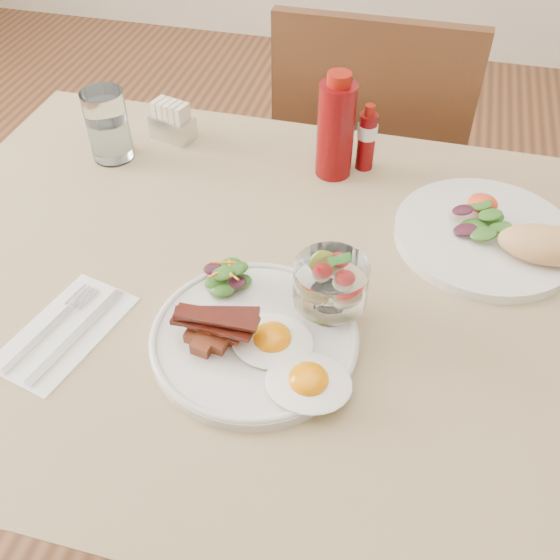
% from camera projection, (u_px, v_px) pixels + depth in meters
% --- Properties ---
extents(table, '(1.33, 0.88, 0.75)m').
position_uv_depth(table, '(313.00, 325.00, 0.98)').
color(table, '#4F3018').
rests_on(table, ground).
extents(chair_far, '(0.42, 0.42, 0.93)m').
position_uv_depth(chair_far, '(368.00, 166.00, 1.54)').
color(chair_far, '#4F3018').
rests_on(chair_far, ground).
extents(main_plate, '(0.28, 0.28, 0.02)m').
position_uv_depth(main_plate, '(255.00, 338.00, 0.84)').
color(main_plate, silver).
rests_on(main_plate, table).
extents(fried_eggs, '(0.18, 0.16, 0.03)m').
position_uv_depth(fried_eggs, '(290.00, 360.00, 0.79)').
color(fried_eggs, white).
rests_on(fried_eggs, main_plate).
extents(bacon_potato_pile, '(0.12, 0.07, 0.05)m').
position_uv_depth(bacon_potato_pile, '(214.00, 329.00, 0.80)').
color(bacon_potato_pile, maroon).
rests_on(bacon_potato_pile, main_plate).
extents(side_salad, '(0.07, 0.07, 0.04)m').
position_uv_depth(side_salad, '(227.00, 277.00, 0.88)').
color(side_salad, '#275316').
rests_on(side_salad, main_plate).
extents(fruit_cup, '(0.10, 0.10, 0.10)m').
position_uv_depth(fruit_cup, '(331.00, 283.00, 0.82)').
color(fruit_cup, white).
rests_on(fruit_cup, main_plate).
extents(second_plate, '(0.29, 0.29, 0.07)m').
position_uv_depth(second_plate, '(499.00, 236.00, 0.97)').
color(second_plate, silver).
rests_on(second_plate, table).
extents(ketchup_bottle, '(0.08, 0.08, 0.19)m').
position_uv_depth(ketchup_bottle, '(336.00, 129.00, 1.06)').
color(ketchup_bottle, '#630508').
rests_on(ketchup_bottle, table).
extents(hot_sauce_bottle, '(0.05, 0.05, 0.12)m').
position_uv_depth(hot_sauce_bottle, '(367.00, 138.00, 1.09)').
color(hot_sauce_bottle, '#630508').
rests_on(hot_sauce_bottle, table).
extents(sugar_caddy, '(0.09, 0.07, 0.07)m').
position_uv_depth(sugar_caddy, '(172.00, 123.00, 1.18)').
color(sugar_caddy, silver).
rests_on(sugar_caddy, table).
extents(water_glass, '(0.08, 0.08, 0.13)m').
position_uv_depth(water_glass, '(109.00, 129.00, 1.12)').
color(water_glass, white).
rests_on(water_glass, table).
extents(napkin_cutlery, '(0.15, 0.22, 0.01)m').
position_uv_depth(napkin_cutlery, '(65.00, 331.00, 0.85)').
color(napkin_cutlery, white).
rests_on(napkin_cutlery, table).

